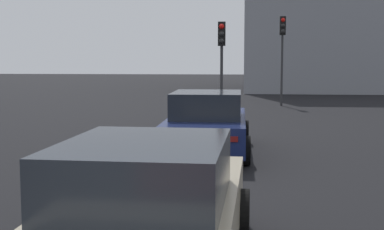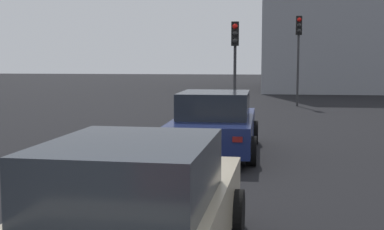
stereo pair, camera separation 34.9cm
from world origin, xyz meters
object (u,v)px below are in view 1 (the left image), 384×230
object	(u,v)px
car_beige_second	(149,214)
car_navy_lead	(207,123)
traffic_light_near_right	(282,42)
traffic_light_near_left	(222,49)

from	to	relation	value
car_beige_second	car_navy_lead	bearing A→B (deg)	1.11
car_navy_lead	traffic_light_near_right	xyz separation A→B (m)	(13.51, -2.69, 2.40)
car_navy_lead	traffic_light_near_right	size ratio (longest dim) A/B	1.07
car_beige_second	traffic_light_near_left	xyz separation A→B (m)	(14.89, -0.05, 1.94)
traffic_light_near_left	traffic_light_near_right	bearing A→B (deg)	156.15
car_beige_second	traffic_light_near_right	xyz separation A→B (m)	(21.02, -2.74, 2.40)
car_beige_second	traffic_light_near_left	bearing A→B (deg)	1.27
car_beige_second	traffic_light_near_right	world-z (taller)	traffic_light_near_right
car_navy_lead	car_beige_second	world-z (taller)	car_navy_lead
traffic_light_near_left	traffic_light_near_right	distance (m)	6.71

